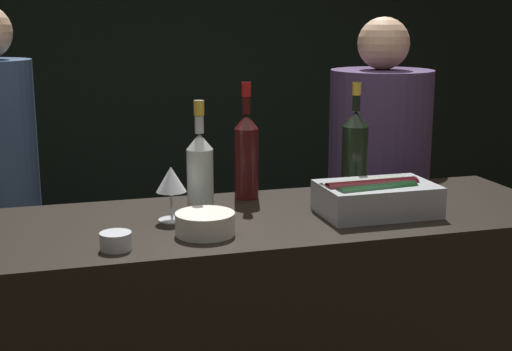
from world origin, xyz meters
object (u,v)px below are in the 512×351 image
at_px(bowl_white, 205,223).
at_px(wine_glass, 171,181).
at_px(candle_votive, 116,241).
at_px(rose_wine_bottle, 200,169).
at_px(red_wine_bottle_tall, 246,153).
at_px(ice_bin_with_bottles, 375,196).
at_px(champagne_bottle, 355,150).
at_px(person_blond_tee, 378,197).

height_order(bowl_white, wine_glass, wine_glass).
distance_m(candle_votive, rose_wine_bottle, 0.44).
relative_size(bowl_white, red_wine_bottle_tall, 0.43).
height_order(ice_bin_with_bottles, candle_votive, ice_bin_with_bottles).
relative_size(champagne_bottle, rose_wine_bottle, 1.10).
distance_m(wine_glass, candle_votive, 0.31).
bearing_deg(bowl_white, champagne_bottle, 28.94).
distance_m(ice_bin_with_bottles, bowl_white, 0.54).
bearing_deg(wine_glass, red_wine_bottle_tall, 34.92).
relative_size(ice_bin_with_bottles, champagne_bottle, 0.92).
relative_size(candle_votive, rose_wine_bottle, 0.24).
height_order(champagne_bottle, rose_wine_bottle, champagne_bottle).
height_order(ice_bin_with_bottles, person_blond_tee, person_blond_tee).
height_order(candle_votive, champagne_bottle, champagne_bottle).
distance_m(wine_glass, red_wine_bottle_tall, 0.35).
height_order(wine_glass, person_blond_tee, person_blond_tee).
bearing_deg(ice_bin_with_bottles, wine_glass, 170.46).
distance_m(bowl_white, red_wine_bottle_tall, 0.44).
bearing_deg(person_blond_tee, rose_wine_bottle, -132.46).
height_order(champagne_bottle, person_blond_tee, person_blond_tee).
xyz_separation_m(wine_glass, rose_wine_bottle, (0.10, 0.08, 0.01)).
distance_m(ice_bin_with_bottles, rose_wine_bottle, 0.54).
distance_m(bowl_white, rose_wine_bottle, 0.27).
height_order(candle_votive, rose_wine_bottle, rose_wine_bottle).
height_order(ice_bin_with_bottles, champagne_bottle, champagne_bottle).
bearing_deg(person_blond_tee, wine_glass, -131.76).
distance_m(champagne_bottle, person_blond_tee, 0.63).
relative_size(bowl_white, champagne_bottle, 0.44).
relative_size(candle_votive, person_blond_tee, 0.05).
distance_m(ice_bin_with_bottles, person_blond_tee, 0.83).
bearing_deg(person_blond_tee, champagne_bottle, -108.88).
xyz_separation_m(champagne_bottle, red_wine_bottle_tall, (-0.37, 0.03, 0.00)).
bearing_deg(ice_bin_with_bottles, candle_votive, -170.93).
distance_m(bowl_white, champagne_bottle, 0.68).
xyz_separation_m(champagne_bottle, rose_wine_bottle, (-0.55, -0.08, -0.02)).
distance_m(bowl_white, candle_votive, 0.26).
bearing_deg(ice_bin_with_bottles, red_wine_bottle_tall, 137.16).
relative_size(ice_bin_with_bottles, candle_votive, 4.19).
xyz_separation_m(bowl_white, candle_votive, (-0.25, -0.07, -0.01)).
bearing_deg(wine_glass, candle_votive, -128.98).
distance_m(wine_glass, champagne_bottle, 0.68).
bearing_deg(ice_bin_with_bottles, rose_wine_bottle, 160.04).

